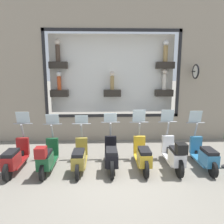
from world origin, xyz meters
TOP-DOWN VIEW (x-y plane):
  - ground_plane at (0.00, 0.00)m, footprint 120.00×120.00m
  - building_facade at (3.60, -0.00)m, footprint 1.21×36.00m
  - scooter_teal_0 at (0.57, -2.66)m, footprint 1.79×0.61m
  - scooter_white_1 at (0.52, -1.72)m, footprint 1.81×0.61m
  - scooter_yellow_2 at (0.58, -0.79)m, footprint 1.80×0.60m
  - scooter_black_3 at (0.57, 0.15)m, footprint 1.81×0.61m
  - scooter_olive_4 at (0.57, 1.08)m, footprint 1.79×0.60m
  - scooter_green_5 at (0.50, 2.02)m, footprint 1.79×0.61m
  - scooter_red_6 at (0.57, 2.95)m, footprint 1.80×0.61m

SIDE VIEW (x-z plane):
  - ground_plane at x=0.00m, z-range 0.00..0.00m
  - scooter_olive_4 at x=0.57m, z-range -0.34..1.17m
  - scooter_teal_0 at x=0.57m, z-range -0.40..1.23m
  - scooter_red_6 at x=0.57m, z-range -0.39..1.25m
  - scooter_black_3 at x=0.57m, z-range -0.35..1.23m
  - scooter_yellow_2 at x=0.58m, z-range -0.40..1.28m
  - scooter_green_5 at x=0.50m, z-range -0.32..1.23m
  - scooter_white_1 at x=0.52m, z-range -0.35..1.32m
  - building_facade at x=3.60m, z-range 0.10..9.64m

